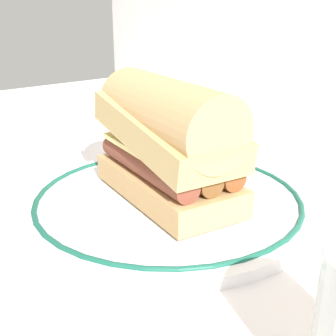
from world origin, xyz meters
TOP-DOWN VIEW (x-y plane):
  - ground_plane at (0.00, 0.00)m, footprint 1.50×1.50m
  - plate at (-0.01, -0.01)m, footprint 0.30×0.30m
  - sausage_sandwich at (-0.01, -0.01)m, footprint 0.18×0.10m

SIDE VIEW (x-z plane):
  - ground_plane at x=0.00m, z-range 0.00..0.00m
  - plate at x=-0.01m, z-range 0.00..0.02m
  - sausage_sandwich at x=-0.01m, z-range 0.02..0.14m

